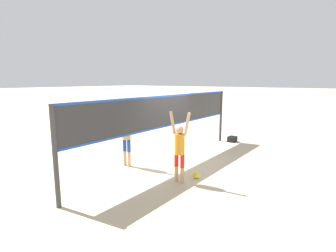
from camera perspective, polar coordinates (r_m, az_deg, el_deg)
ground_plane at (r=9.32m, az=0.00°, el=-7.88°), size 200.00×200.00×0.00m
volleyball_net at (r=8.95m, az=0.00°, el=2.40°), size 8.41×0.11×2.36m
player_spiker at (r=7.27m, az=2.52°, el=-4.39°), size 0.28×0.69×2.01m
player_blocker at (r=8.73m, az=-9.07°, el=-1.07°), size 0.28×0.72×2.27m
volleyball at (r=7.86m, az=6.09°, el=-10.56°), size 0.21×0.21×0.21m
gear_bag at (r=12.66m, az=13.82°, el=-2.78°), size 0.43×0.34×0.26m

